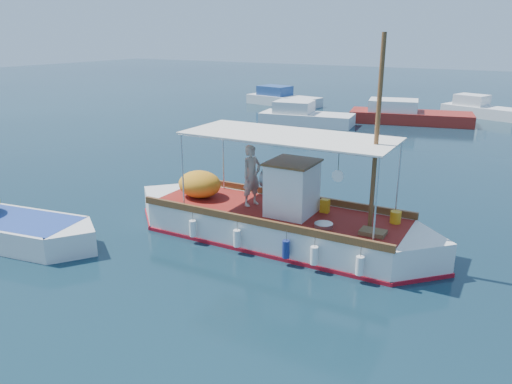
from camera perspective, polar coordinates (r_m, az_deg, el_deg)
The scene contains 7 objects.
ground at distance 14.92m, azimuth 2.77°, elevation -6.66°, with size 160.00×160.00×0.00m, color black.
fishing_caique at distance 15.48m, azimuth 2.07°, elevation -3.43°, with size 10.48×3.08×6.40m.
dinghy at distance 17.41m, azimuth -27.07°, elevation -3.76°, with size 6.87×2.79×1.70m.
bg_boat_nw at distance 35.13m, azimuth 5.51°, elevation 8.47°, with size 6.62×3.35×1.80m.
bg_boat_n at distance 37.25m, azimuth 16.84°, elevation 8.34°, with size 8.70×4.56×1.80m.
bg_boat_far_w at distance 44.70m, azimuth 2.97°, elevation 10.55°, with size 6.97×3.34×1.80m.
bg_boat_far_n at distance 41.90m, azimuth 24.12°, elevation 8.54°, with size 5.90×3.64×1.80m.
Camera 1 is at (6.18, -12.08, 6.20)m, focal length 35.00 mm.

